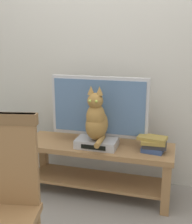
# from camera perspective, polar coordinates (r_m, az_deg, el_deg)

# --- Properties ---
(back_wall) EXTENTS (7.00, 0.12, 2.80)m
(back_wall) POSITION_cam_1_polar(r_m,az_deg,el_deg) (2.80, 2.34, 14.77)
(back_wall) COLOR beige
(back_wall) RESTS_ON ground
(tv_stand) EXTENTS (1.32, 0.43, 0.47)m
(tv_stand) POSITION_cam_1_polar(r_m,az_deg,el_deg) (2.62, 0.30, -9.30)
(tv_stand) COLOR olive
(tv_stand) RESTS_ON ground
(tv) EXTENTS (0.85, 0.20, 0.59)m
(tv) POSITION_cam_1_polar(r_m,az_deg,el_deg) (2.52, 0.64, 0.62)
(tv) COLOR #B7B7BC
(tv) RESTS_ON tv_stand
(media_box) EXTENTS (0.35, 0.23, 0.07)m
(media_box) POSITION_cam_1_polar(r_m,az_deg,el_deg) (2.50, 0.17, -6.05)
(media_box) COLOR #ADADB2
(media_box) RESTS_ON tv_stand
(cat) EXTENTS (0.18, 0.37, 0.46)m
(cat) POSITION_cam_1_polar(r_m,az_deg,el_deg) (2.42, 0.09, -1.56)
(cat) COLOR olive
(cat) RESTS_ON media_box
(book_stack) EXTENTS (0.25, 0.18, 0.13)m
(book_stack) POSITION_cam_1_polar(r_m,az_deg,el_deg) (2.44, 11.17, -6.13)
(book_stack) COLOR #33477A
(book_stack) RESTS_ON tv_stand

